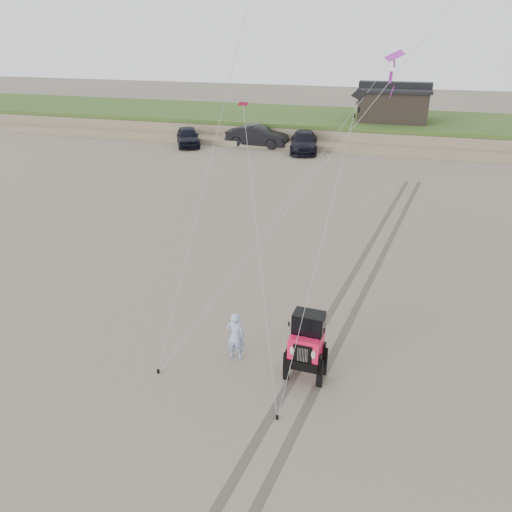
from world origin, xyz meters
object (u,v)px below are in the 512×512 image
object	(u,v)px
truck_a	(188,136)
cabin	(393,103)
man	(236,336)
truck_b	(257,136)
truck_c	(304,142)
jeep	(306,354)

from	to	relation	value
truck_a	cabin	bearing A→B (deg)	-1.54
man	truck_b	bearing A→B (deg)	-72.32
truck_a	truck_c	world-z (taller)	truck_a
cabin	truck_c	distance (m)	10.20
cabin	truck_b	size ratio (longest dim) A/B	1.18
cabin	truck_a	xyz separation A→B (m)	(-17.03, -7.83, -2.44)
man	jeep	bearing A→B (deg)	173.85
truck_a	truck_b	size ratio (longest dim) A/B	0.86
jeep	truck_c	bearing A→B (deg)	104.40
truck_c	man	bearing A→B (deg)	-93.21
cabin	man	world-z (taller)	cabin
truck_b	cabin	bearing A→B (deg)	-56.02
jeep	truck_b	bearing A→B (deg)	111.72
truck_a	truck_c	size ratio (longest dim) A/B	0.85
truck_b	jeep	size ratio (longest dim) A/B	1.17
truck_a	jeep	world-z (taller)	jeep
jeep	man	world-z (taller)	jeep
truck_c	man	xyz separation A→B (m)	(3.36, -29.01, 0.02)
truck_b	jeep	world-z (taller)	truck_b
truck_c	man	distance (m)	29.21
cabin	man	xyz separation A→B (m)	(-3.45, -36.21, -2.42)
cabin	man	distance (m)	36.45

